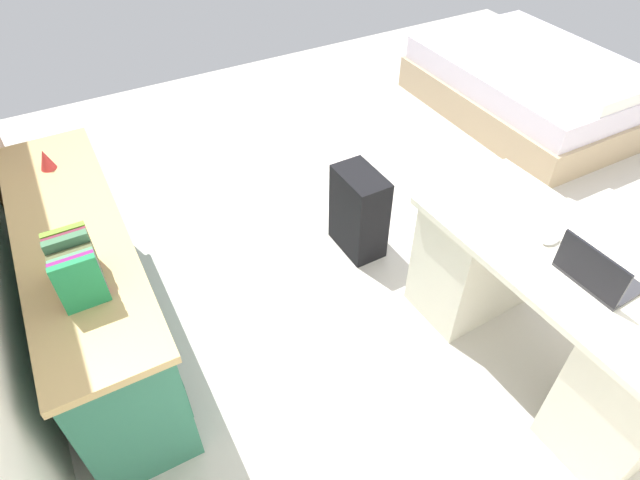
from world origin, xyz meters
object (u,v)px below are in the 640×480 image
laptop (596,273)px  figurine_small (46,160)px  credenza (93,289)px  computer_mouse (551,239)px  suitcase_black (359,212)px  desk (548,312)px  bed (532,87)px

laptop → figurine_small: bearing=44.7°
credenza → computer_mouse: 2.23m
credenza → figurine_small: bearing=0.2°
laptop → computer_mouse: laptop is taller
credenza → suitcase_black: size_ratio=3.18×
credenza → computer_mouse: credenza is taller
suitcase_black → computer_mouse: computer_mouse is taller
desk → computer_mouse: size_ratio=14.67×
credenza → desk: bearing=-122.4°
desk → computer_mouse: 0.39m
suitcase_black → bed: bearing=-72.2°
credenza → figurine_small: size_ratio=16.36×
computer_mouse → figurine_small: figurine_small is taller
credenza → suitcase_black: 1.57m
suitcase_black → computer_mouse: (-1.06, -0.35, 0.48)m
laptop → computer_mouse: size_ratio=3.19×
bed → credenza: bearing=100.9°
credenza → suitcase_black: credenza is taller
desk → figurine_small: bearing=47.1°
laptop → figurine_small: (1.91, 1.89, 0.04)m
bed → suitcase_black: (-0.76, 2.23, 0.04)m
desk → suitcase_black: size_ratio=2.60×
suitcase_black → figurine_small: bearing=68.4°
suitcase_black → laptop: size_ratio=1.77×
bed → computer_mouse: size_ratio=19.02×
desk → credenza: bearing=57.6°
credenza → laptop: laptop is taller
desk → computer_mouse: (0.13, -0.01, 0.37)m
desk → figurine_small: 2.65m
computer_mouse → laptop: bearing=171.0°
credenza → figurine_small: (0.57, 0.00, 0.44)m
computer_mouse → desk: bearing=175.4°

